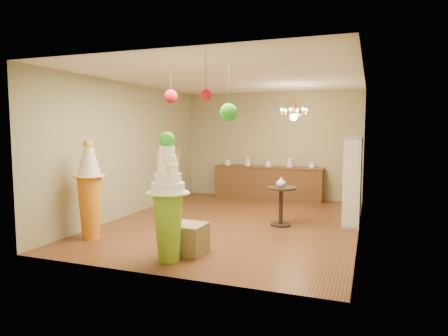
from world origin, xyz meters
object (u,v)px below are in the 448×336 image
(pedestal_green, at_px, (168,209))
(sideboard, at_px, (268,182))
(pedestal_orange, at_px, (90,199))
(round_table, at_px, (281,201))

(pedestal_green, bearing_deg, sideboard, 88.63)
(pedestal_orange, distance_m, round_table, 3.69)
(pedestal_orange, relative_size, round_table, 2.24)
(round_table, bearing_deg, sideboard, 108.72)
(pedestal_orange, height_order, round_table, pedestal_orange)
(pedestal_green, distance_m, pedestal_orange, 1.98)
(pedestal_orange, height_order, sideboard, pedestal_orange)
(pedestal_orange, bearing_deg, round_table, 35.34)
(round_table, bearing_deg, pedestal_green, -112.37)
(sideboard, distance_m, round_table, 3.07)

